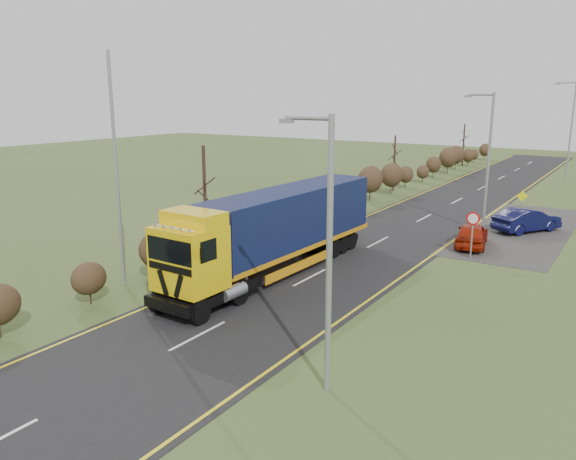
{
  "coord_description": "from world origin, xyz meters",
  "views": [
    {
      "loc": [
        13.1,
        -18.22,
        8.6
      ],
      "look_at": [
        -1.07,
        3.71,
        2.3
      ],
      "focal_mm": 35.0,
      "sensor_mm": 36.0,
      "label": 1
    }
  ],
  "objects_px": {
    "lorry": "(276,227)",
    "speed_sign": "(473,226)",
    "car_blue_sedan": "(527,220)",
    "streetlight_near": "(327,246)",
    "car_red_hatchback": "(472,235)"
  },
  "relations": [
    {
      "from": "car_blue_sedan",
      "to": "speed_sign",
      "type": "bearing_deg",
      "value": 112.97
    },
    {
      "from": "speed_sign",
      "to": "lorry",
      "type": "bearing_deg",
      "value": -133.07
    },
    {
      "from": "car_red_hatchback",
      "to": "car_blue_sedan",
      "type": "xyz_separation_m",
      "value": [
        1.98,
        5.59,
        0.05
      ]
    },
    {
      "from": "lorry",
      "to": "speed_sign",
      "type": "bearing_deg",
      "value": 48.89
    },
    {
      "from": "lorry",
      "to": "car_red_hatchback",
      "type": "relative_size",
      "value": 3.6
    },
    {
      "from": "car_blue_sedan",
      "to": "lorry",
      "type": "bearing_deg",
      "value": 93.74
    },
    {
      "from": "lorry",
      "to": "speed_sign",
      "type": "xyz_separation_m",
      "value": [
        7.34,
        7.86,
        -0.53
      ]
    },
    {
      "from": "lorry",
      "to": "streetlight_near",
      "type": "height_order",
      "value": "streetlight_near"
    },
    {
      "from": "car_red_hatchback",
      "to": "speed_sign",
      "type": "height_order",
      "value": "speed_sign"
    },
    {
      "from": "lorry",
      "to": "speed_sign",
      "type": "distance_m",
      "value": 10.77
    },
    {
      "from": "lorry",
      "to": "car_blue_sedan",
      "type": "relative_size",
      "value": 3.24
    },
    {
      "from": "car_blue_sedan",
      "to": "streetlight_near",
      "type": "distance_m",
      "value": 24.76
    },
    {
      "from": "car_red_hatchback",
      "to": "car_blue_sedan",
      "type": "bearing_deg",
      "value": -120.26
    },
    {
      "from": "lorry",
      "to": "car_red_hatchback",
      "type": "bearing_deg",
      "value": 59.4
    },
    {
      "from": "car_blue_sedan",
      "to": "speed_sign",
      "type": "height_order",
      "value": "speed_sign"
    }
  ]
}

